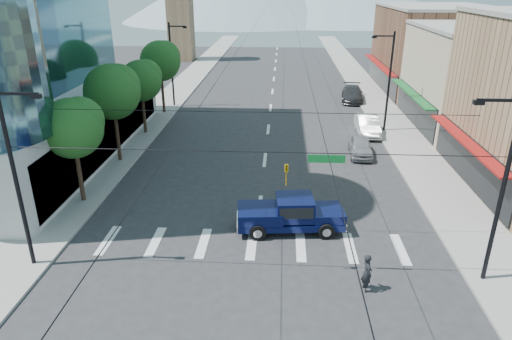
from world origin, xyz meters
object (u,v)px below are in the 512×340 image
(pedestrian, at_px, (367,273))
(parked_car_mid, at_px, (367,125))
(parked_car_far, at_px, (352,94))
(pickup_truck, at_px, (290,213))
(parked_car_near, at_px, (360,146))

(pedestrian, bearing_deg, parked_car_mid, -21.17)
(pedestrian, xyz_separation_m, parked_car_far, (4.19, 35.64, -0.07))
(pickup_truck, height_order, parked_car_mid, pickup_truck)
(parked_car_far, bearing_deg, parked_car_near, -89.76)
(parked_car_near, height_order, parked_car_far, parked_car_far)
(pedestrian, bearing_deg, pickup_truck, 21.35)
(pedestrian, relative_size, parked_car_far, 0.32)
(parked_car_mid, distance_m, parked_car_far, 12.55)
(pickup_truck, xyz_separation_m, parked_car_near, (5.77, 12.32, -0.31))
(pedestrian, height_order, parked_car_near, pedestrian)
(parked_car_mid, relative_size, parked_car_far, 0.88)
(parked_car_near, distance_m, parked_car_far, 18.21)
(pickup_truck, xyz_separation_m, parked_car_far, (7.57, 30.45, -0.21))
(parked_car_near, xyz_separation_m, parked_car_mid, (1.46, 5.58, 0.10))
(parked_car_far, bearing_deg, pickup_truck, -98.06)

